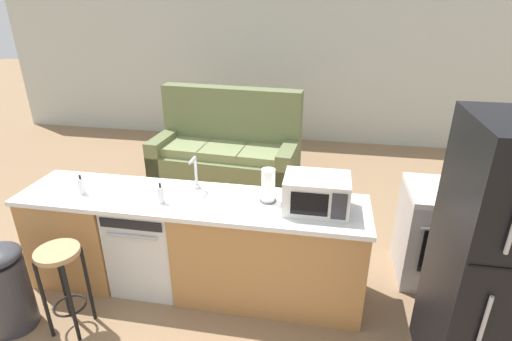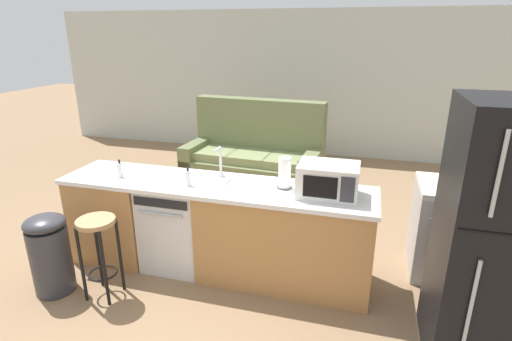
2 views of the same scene
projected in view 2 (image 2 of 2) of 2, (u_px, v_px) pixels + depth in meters
The scene contains 15 objects.
ground_plane at pixel (203, 266), 3.99m from camera, with size 24.00×24.00×0.00m, color #896B4C.
wall_back at pixel (305, 84), 7.31m from camera, with size 10.00×0.06×2.60m.
kitchen_counter at pixel (224, 231), 3.79m from camera, with size 2.94×0.66×0.90m.
dishwasher at pixel (177, 225), 3.92m from camera, with size 0.58×0.61×0.84m.
stove_range at pixel (456, 231), 3.74m from camera, with size 0.76×0.68×0.90m.
refrigerator at pixel (499, 242), 2.59m from camera, with size 0.72×0.73×1.85m.
microwave at pixel (328, 180), 3.35m from camera, with size 0.50×0.37×0.28m.
sink_faucet at pixel (220, 164), 3.78m from camera, with size 0.07×0.18×0.30m.
paper_towel_roll at pixel (285, 173), 3.51m from camera, with size 0.14×0.14×0.28m.
soap_bottle at pixel (188, 178), 3.58m from camera, with size 0.06×0.06×0.18m.
dish_soap_bottle at pixel (120, 170), 3.79m from camera, with size 0.06×0.06×0.18m.
kettle at pixel (483, 174), 3.64m from camera, with size 0.21×0.17×0.19m.
bar_stool at pixel (98, 241), 3.39m from camera, with size 0.32×0.32×0.74m.
trash_bin at pixel (50, 253), 3.50m from camera, with size 0.35×0.35×0.74m.
couch at pixel (255, 159), 6.02m from camera, with size 2.06×1.05×1.27m.
Camera 2 is at (1.45, -3.18, 2.22)m, focal length 28.00 mm.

